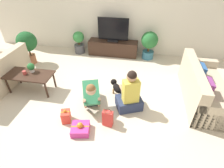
# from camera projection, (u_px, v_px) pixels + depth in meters

# --- Properties ---
(ground_plane) EXTENTS (16.00, 16.00, 0.00)m
(ground_plane) POSITION_uv_depth(u_px,v_px,m) (92.00, 99.00, 4.03)
(ground_plane) COLOR beige
(wall_back) EXTENTS (8.40, 0.06, 2.60)m
(wall_back) POSITION_uv_depth(u_px,v_px,m) (113.00, 12.00, 5.36)
(wall_back) COLOR silver
(wall_back) RESTS_ON ground_plane
(sofa_right) EXTENTS (0.84, 1.87, 0.82)m
(sofa_right) POSITION_uv_depth(u_px,v_px,m) (203.00, 89.00, 3.88)
(sofa_right) COLOR #C6B293
(sofa_right) RESTS_ON ground_plane
(coffee_table) EXTENTS (1.10, 0.53, 0.46)m
(coffee_table) POSITION_uv_depth(u_px,v_px,m) (29.00, 76.00, 4.08)
(coffee_table) COLOR #382319
(coffee_table) RESTS_ON ground_plane
(tv_console) EXTENTS (1.58, 0.43, 0.47)m
(tv_console) POSITION_uv_depth(u_px,v_px,m) (113.00, 48.00, 5.75)
(tv_console) COLOR #382319
(tv_console) RESTS_ON ground_plane
(tv) EXTENTS (0.96, 0.20, 0.74)m
(tv) POSITION_uv_depth(u_px,v_px,m) (113.00, 31.00, 5.42)
(tv) COLOR black
(tv) RESTS_ON tv_console
(potted_plant_corner_left) EXTENTS (0.57, 0.57, 0.98)m
(potted_plant_corner_left) POSITION_uv_depth(u_px,v_px,m) (27.00, 43.00, 5.05)
(potted_plant_corner_left) COLOR #A36042
(potted_plant_corner_left) RESTS_ON ground_plane
(potted_plant_back_right) EXTENTS (0.51, 0.51, 0.87)m
(potted_plant_back_right) POSITION_uv_depth(u_px,v_px,m) (149.00, 43.00, 5.38)
(potted_plant_back_right) COLOR #336B84
(potted_plant_back_right) RESTS_ON ground_plane
(potted_plant_back_left) EXTENTS (0.36, 0.36, 0.73)m
(potted_plant_back_left) POSITION_uv_depth(u_px,v_px,m) (79.00, 42.00, 5.79)
(potted_plant_back_left) COLOR #4C4C51
(potted_plant_back_left) RESTS_ON ground_plane
(person_kneeling) EXTENTS (0.54, 0.82, 0.78)m
(person_kneeling) POSITION_uv_depth(u_px,v_px,m) (91.00, 94.00, 3.65)
(person_kneeling) COLOR #23232D
(person_kneeling) RESTS_ON ground_plane
(person_sitting) EXTENTS (0.64, 0.60, 0.96)m
(person_sitting) POSITION_uv_depth(u_px,v_px,m) (130.00, 95.00, 3.60)
(person_sitting) COLOR #283351
(person_sitting) RESTS_ON ground_plane
(dog) EXTENTS (0.33, 0.46, 0.33)m
(dog) POSITION_uv_depth(u_px,v_px,m) (116.00, 87.00, 4.06)
(dog) COLOR black
(dog) RESTS_ON ground_plane
(gift_box_a) EXTENTS (0.22, 0.25, 0.30)m
(gift_box_a) POSITION_uv_depth(u_px,v_px,m) (66.00, 116.00, 3.43)
(gift_box_a) COLOR red
(gift_box_a) RESTS_ON ground_plane
(gift_box_b) EXTENTS (0.38, 0.38, 0.22)m
(gift_box_b) POSITION_uv_depth(u_px,v_px,m) (80.00, 129.00, 3.24)
(gift_box_b) COLOR #CC3389
(gift_box_b) RESTS_ON ground_plane
(gift_bag_a) EXTENTS (0.21, 0.14, 0.37)m
(gift_bag_a) POSITION_uv_depth(u_px,v_px,m) (108.00, 118.00, 3.32)
(gift_bag_a) COLOR red
(gift_bag_a) RESTS_ON ground_plane
(mug) EXTENTS (0.12, 0.08, 0.09)m
(mug) POSITION_uv_depth(u_px,v_px,m) (25.00, 73.00, 4.02)
(mug) COLOR #B23D38
(mug) RESTS_ON coffee_table
(tabletop_plant) EXTENTS (0.17, 0.17, 0.22)m
(tabletop_plant) POSITION_uv_depth(u_px,v_px,m) (31.00, 67.00, 4.07)
(tabletop_plant) COLOR beige
(tabletop_plant) RESTS_ON coffee_table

